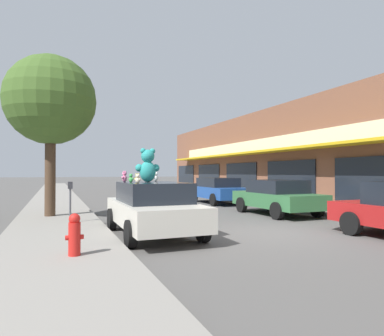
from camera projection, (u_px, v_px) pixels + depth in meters
name	position (u px, v px, depth m)	size (l,w,h in m)	color
ground_plane	(264.00, 233.00, 9.70)	(260.00, 260.00, 0.00)	#514F4C
sidewalk_near	(58.00, 245.00, 7.67)	(2.66, 90.00, 0.16)	gray
storefront_row	(365.00, 154.00, 21.40)	(12.69, 38.24, 5.74)	brown
plush_art_car	(153.00, 207.00, 9.30)	(2.01, 4.26, 1.45)	beige
teddy_bear_giant	(148.00, 166.00, 9.67)	(0.70, 0.44, 0.96)	teal
teddy_bear_yellow	(137.00, 178.00, 9.30)	(0.18, 0.12, 0.24)	yellow
teddy_bear_white	(156.00, 177.00, 10.42)	(0.21, 0.18, 0.29)	white
teddy_bear_green	(131.00, 178.00, 9.23)	(0.15, 0.18, 0.24)	green
teddy_bear_cream	(138.00, 179.00, 8.56)	(0.17, 0.15, 0.23)	beige
teddy_bear_pink	(124.00, 177.00, 9.74)	(0.21, 0.22, 0.32)	pink
parked_car_far_center	(277.00, 196.00, 13.95)	(2.05, 4.08, 1.41)	#336B3D
parked_car_far_right	(218.00, 190.00, 19.02)	(1.95, 4.23, 1.42)	#1E4793
street_tree	(51.00, 101.00, 12.31)	(3.21, 3.21, 5.78)	#473323
fire_hydrant	(74.00, 234.00, 6.40)	(0.33, 0.22, 0.79)	red
parking_meter	(70.00, 196.00, 10.67)	(0.14, 0.10, 1.27)	#4C4C51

